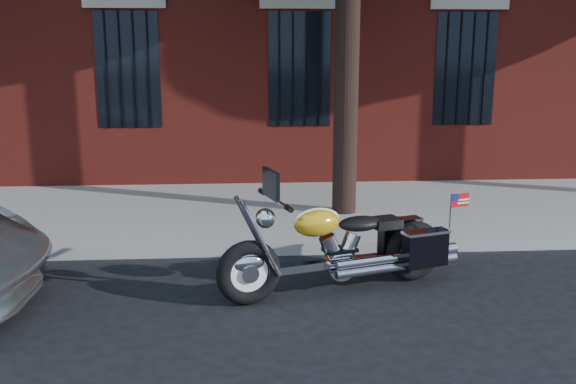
{
  "coord_description": "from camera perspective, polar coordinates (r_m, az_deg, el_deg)",
  "views": [
    {
      "loc": [
        -0.98,
        -6.46,
        2.61
      ],
      "look_at": [
        -0.49,
        0.8,
        0.95
      ],
      "focal_mm": 40.0,
      "sensor_mm": 36.0,
      "label": 1
    }
  ],
  "objects": [
    {
      "name": "ground",
      "position": [
        7.04,
        4.49,
        -8.95
      ],
      "size": [
        120.0,
        120.0,
        0.0
      ],
      "primitive_type": "plane",
      "color": "black",
      "rests_on": "ground"
    },
    {
      "name": "curb",
      "position": [
        8.3,
        3.13,
        -4.94
      ],
      "size": [
        40.0,
        0.16,
        0.15
      ],
      "primitive_type": "cube",
      "color": "gray",
      "rests_on": "ground"
    },
    {
      "name": "sidewalk",
      "position": [
        10.09,
        1.85,
        -1.69
      ],
      "size": [
        40.0,
        3.6,
        0.15
      ],
      "primitive_type": "cube",
      "color": "gray",
      "rests_on": "ground"
    },
    {
      "name": "motorcycle",
      "position": [
        6.96,
        5.32,
        -5.08
      ],
      "size": [
        2.76,
        1.28,
        1.4
      ],
      "rotation": [
        0.0,
        0.0,
        0.3
      ],
      "color": "black",
      "rests_on": "ground"
    }
  ]
}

